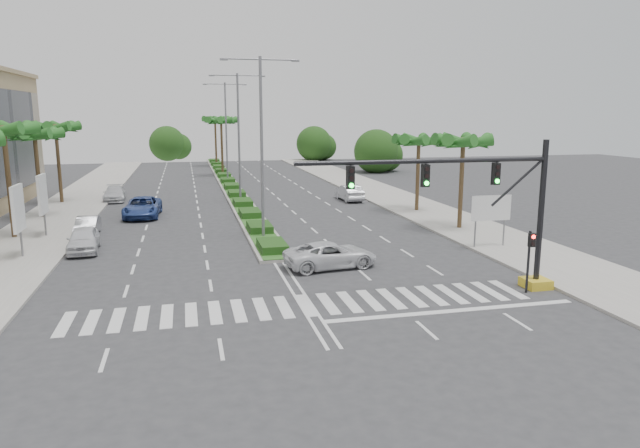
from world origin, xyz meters
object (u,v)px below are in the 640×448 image
Objects in this scene: car_right at (349,193)px; car_parked_b at (87,226)px; car_crossing at (331,255)px; car_parked_d at (115,194)px; car_parked_c at (142,207)px; car_parked_a at (83,240)px.

car_parked_b is at bearing 25.24° from car_right.
car_parked_b is 0.78× the size of car_crossing.
car_crossing reaches higher than car_parked_d.
car_parked_b is at bearing -92.96° from car_parked_d.
car_parked_c is (3.26, 6.73, 0.16)m from car_parked_b.
car_parked_d is 1.04× the size of car_right.
car_crossing is (11.19, -18.81, -0.10)m from car_parked_c.
car_parked_c is at bearing 72.69° from car_parked_a.
car_parked_b is 18.84m from car_crossing.
car_parked_c is 10.37m from car_parked_d.
car_parked_a is 0.94× the size of car_right.
car_parked_c reaches higher than car_parked_a.
car_parked_d is at bearing -14.69° from car_right.
car_parked_a is at bearing -84.84° from car_parked_b.
car_parked_d is at bearing 19.07° from car_crossing.
car_parked_c is 1.15× the size of car_crossing.
car_parked_d reaches higher than car_parked_b.
car_parked_c reaches higher than car_parked_b.
car_parked_d is 32.09m from car_crossing.
car_parked_b is (-0.53, 4.99, -0.09)m from car_parked_a.
car_right is at bearing 17.04° from car_parked_c.
car_right is (21.86, 16.53, 0.02)m from car_parked_a.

